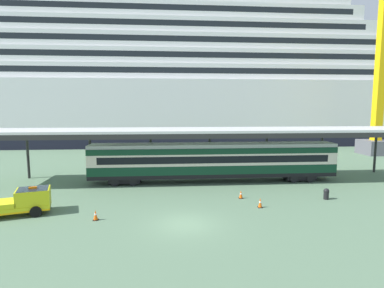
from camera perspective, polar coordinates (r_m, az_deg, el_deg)
The scene contains 10 objects.
ground_plane at distance 21.59m, azimuth -1.20°, elevation -14.64°, with size 400.00×400.00×0.00m, color #557357.
cruise_ship at distance 76.19m, azimuth -16.25°, elevation 11.27°, with size 143.67×30.57×39.95m.
platform_canopy at distance 32.84m, azimuth 3.96°, elevation 2.37°, with size 47.56×6.29×5.62m.
train_carriage at distance 32.79m, azimuth 4.03°, elevation -3.02°, with size 25.81×2.81×4.11m.
service_truck at distance 26.34m, azimuth -29.32°, elevation -9.29°, with size 5.56×3.44×2.02m.
traffic_cone_near at distance 25.38m, azimuth 12.51°, elevation -10.57°, with size 0.36×0.36×0.79m.
traffic_cone_mid at distance 27.50m, azimuth 9.03°, elevation -9.18°, with size 0.36×0.36×0.73m.
traffic_cone_far at distance 23.20m, azimuth -17.42°, elevation -12.44°, with size 0.36×0.36×0.75m.
dockside_crane at distance 61.06m, azimuth 31.88°, elevation 14.95°, with size 9.58×4.40×55.91m.
quay_bollard at distance 29.27m, azimuth 23.60°, elevation -8.38°, with size 0.48×0.48×0.96m.
Camera 1 is at (-1.18, -20.07, 7.88)m, focal length 28.81 mm.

